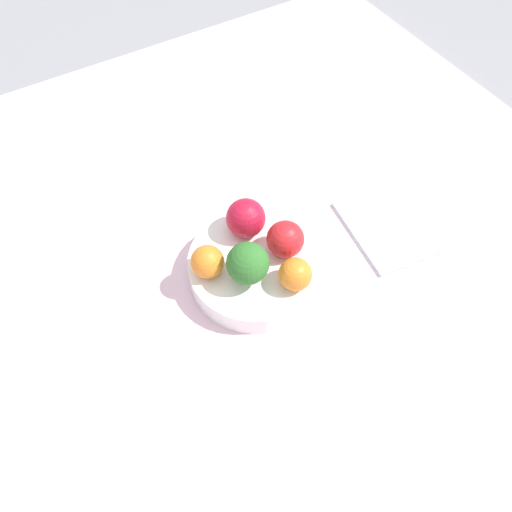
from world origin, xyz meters
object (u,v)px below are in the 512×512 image
(broccoli, at_px, (248,264))
(orange_back, at_px, (295,274))
(orange_front, at_px, (207,262))
(napkin, at_px, (384,228))
(apple_green, at_px, (246,218))
(apple_red, at_px, (285,239))
(bowl, at_px, (256,267))

(broccoli, distance_m, orange_back, 0.06)
(orange_front, relative_size, orange_back, 1.01)
(broccoli, distance_m, napkin, 0.25)
(napkin, bearing_deg, orange_front, -9.70)
(apple_green, distance_m, orange_front, 0.09)
(apple_red, distance_m, orange_back, 0.06)
(apple_green, relative_size, napkin, 0.35)
(napkin, bearing_deg, bowl, -7.99)
(broccoli, relative_size, apple_red, 1.27)
(bowl, bearing_deg, broccoli, 39.97)
(bowl, height_order, orange_front, orange_front)
(orange_back, bearing_deg, napkin, -171.23)
(orange_back, relative_size, napkin, 0.28)
(orange_front, bearing_deg, apple_green, -156.44)
(apple_green, relative_size, orange_front, 1.23)
(broccoli, relative_size, apple_green, 1.18)
(apple_red, bearing_deg, orange_front, -12.38)
(apple_green, relative_size, orange_back, 1.25)
(apple_red, distance_m, apple_green, 0.07)
(broccoli, bearing_deg, bowl, -140.03)
(broccoli, relative_size, napkin, 0.41)
(bowl, distance_m, apple_green, 0.07)
(broccoli, bearing_deg, napkin, 177.82)
(apple_red, height_order, apple_green, apple_green)
(apple_green, bearing_deg, apple_red, 116.32)
(apple_red, relative_size, orange_front, 1.15)
(apple_red, relative_size, napkin, 0.33)
(broccoli, distance_m, apple_red, 0.07)
(bowl, distance_m, broccoli, 0.06)
(napkin, bearing_deg, apple_red, -7.98)
(orange_front, bearing_deg, apple_red, 167.62)
(apple_green, bearing_deg, orange_front, 23.56)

